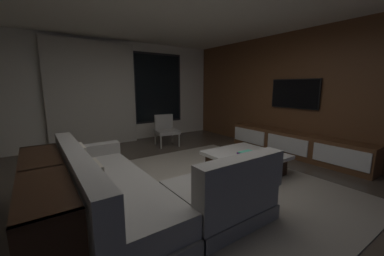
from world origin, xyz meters
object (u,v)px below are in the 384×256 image
object	(u,v)px
mounted_tv	(295,94)
accent_chair_near_window	(166,128)
sectional_couch	(139,192)
media_console	(294,145)
console_table_behind_couch	(45,199)
coffee_table	(245,163)
book_stack_on_coffee_table	(247,155)

from	to	relation	value
mounted_tv	accent_chair_near_window	bearing A→B (deg)	131.10
sectional_couch	accent_chair_near_window	distance (m)	3.33
accent_chair_near_window	media_console	world-z (taller)	accent_chair_near_window
console_table_behind_couch	coffee_table	bearing A→B (deg)	1.38
book_stack_on_coffee_table	console_table_behind_couch	xyz separation A→B (m)	(-2.78, 0.12, 0.01)
media_console	console_table_behind_couch	distance (m)	4.60
coffee_table	media_console	distance (m)	1.63
sectional_couch	coffee_table	size ratio (longest dim) A/B	2.16
accent_chair_near_window	coffee_table	bearing A→B (deg)	-85.71
book_stack_on_coffee_table	console_table_behind_couch	distance (m)	2.78
book_stack_on_coffee_table	mounted_tv	xyz separation A→B (m)	(1.99, 0.46, 0.93)
accent_chair_near_window	media_console	bearing A→B (deg)	-53.87
media_console	mounted_tv	size ratio (longest dim) A/B	2.79
sectional_couch	media_console	world-z (taller)	sectional_couch
media_console	mounted_tv	bearing A→B (deg)	47.63
mounted_tv	media_console	bearing A→B (deg)	-132.37
coffee_table	accent_chair_near_window	bearing A→B (deg)	94.29
mounted_tv	console_table_behind_couch	distance (m)	4.87
coffee_table	mounted_tv	xyz separation A→B (m)	(1.81, 0.26, 1.16)
media_console	accent_chair_near_window	bearing A→B (deg)	126.13
accent_chair_near_window	console_table_behind_couch	size ratio (longest dim) A/B	0.37
media_console	mounted_tv	world-z (taller)	mounted_tv
sectional_couch	media_console	bearing A→B (deg)	4.10
book_stack_on_coffee_table	mounted_tv	world-z (taller)	mounted_tv
sectional_couch	accent_chair_near_window	bearing A→B (deg)	55.94
accent_chair_near_window	mounted_tv	xyz separation A→B (m)	(2.00, -2.29, 0.92)
sectional_couch	book_stack_on_coffee_table	world-z (taller)	sectional_couch
mounted_tv	console_table_behind_couch	bearing A→B (deg)	-175.99
accent_chair_near_window	console_table_behind_couch	distance (m)	3.82
coffee_table	accent_chair_near_window	xyz separation A→B (m)	(-0.19, 2.55, 0.25)
accent_chair_near_window	media_console	xyz separation A→B (m)	(1.82, -2.49, -0.18)
sectional_couch	accent_chair_near_window	xyz separation A→B (m)	(1.86, 2.75, 0.14)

